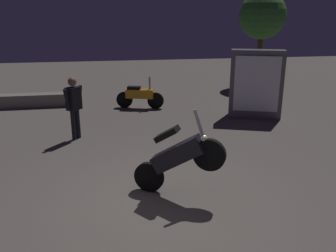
# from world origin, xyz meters

# --- Properties ---
(ground_plane) EXTENTS (40.00, 40.00, 0.00)m
(ground_plane) POSITION_xyz_m (0.00, 0.00, 0.00)
(ground_plane) COLOR #605951
(motorcycle_black_foreground) EXTENTS (1.50, 0.90, 1.63)m
(motorcycle_black_foreground) POSITION_xyz_m (0.27, 0.13, 0.74)
(motorcycle_black_foreground) COLOR black
(motorcycle_black_foreground) RESTS_ON ground_plane
(motorcycle_orange_parked_left) EXTENTS (1.61, 0.60, 1.11)m
(motorcycle_orange_parked_left) POSITION_xyz_m (0.22, 6.47, 0.44)
(motorcycle_orange_parked_left) COLOR black
(motorcycle_orange_parked_left) RESTS_ON ground_plane
(person_rider_beside) EXTENTS (0.47, 0.58, 1.62)m
(person_rider_beside) POSITION_xyz_m (-1.73, 3.58, 0.96)
(person_rider_beside) COLOR black
(person_rider_beside) RESTS_ON ground_plane
(tree_center_bg) EXTENTS (2.04, 2.04, 4.10)m
(tree_center_bg) POSITION_xyz_m (5.98, 9.72, 3.05)
(tree_center_bg) COLOR #4C331E
(tree_center_bg) RESTS_ON ground_plane
(kiosk_billboard) EXTENTS (1.67, 1.01, 2.10)m
(kiosk_billboard) POSITION_xyz_m (3.68, 4.72, 1.05)
(kiosk_billboard) COLOR #595960
(kiosk_billboard) RESTS_ON ground_plane
(planter_wall_low) EXTENTS (3.51, 0.50, 0.45)m
(planter_wall_low) POSITION_xyz_m (-3.78, 7.33, 0.23)
(planter_wall_low) COLOR gray
(planter_wall_low) RESTS_ON ground_plane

